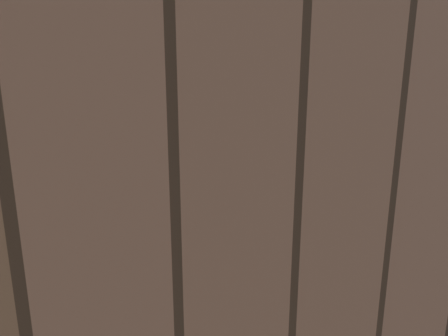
% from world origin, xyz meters
% --- Properties ---
extents(ground, '(120.00, 120.00, 0.00)m').
position_xyz_m(ground, '(0.00, 0.00, 0.00)').
color(ground, black).
rests_on(ground, ground).
extents(sidewalk_ne, '(30.00, 30.00, 0.15)m').
position_xyz_m(sidewalk_ne, '(21.00, 21.00, 0.07)').
color(sidewalk_ne, gray).
rests_on(sidewalk_ne, ground).
extents(building_ne, '(25.00, 16.00, 12.00)m').
position_xyz_m(building_ne, '(20.50, 16.00, 6.00)').
color(building_ne, '#481212').
rests_on(building_ne, ground).
extents(tree_near, '(2.69, 2.69, 4.49)m').
position_xyz_m(tree_near, '(7.56, 9.98, 3.16)').
color(tree_near, black).
rests_on(tree_near, ground).
extents(tree_far, '(2.43, 2.43, 4.07)m').
position_xyz_m(tree_far, '(7.56, 15.98, 2.87)').
color(tree_far, black).
rests_on(tree_far, ground).
extents(signal_pole, '(1.29, 1.24, 4.60)m').
position_xyz_m(signal_pole, '(-6.72, -6.68, 2.86)').
color(signal_pole, black).
rests_on(signal_pole, ground).
extents(box_truck, '(8.46, 2.73, 3.80)m').
position_xyz_m(box_truck, '(8.54, -4.99, 1.98)').
color(box_truck, white).
rests_on(box_truck, ground).
extents(traffic_cone, '(0.46, 0.46, 0.77)m').
position_xyz_m(traffic_cone, '(-5.70, -5.17, 0.37)').
color(traffic_cone, '#ED380A').
rests_on(traffic_cone, ground).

